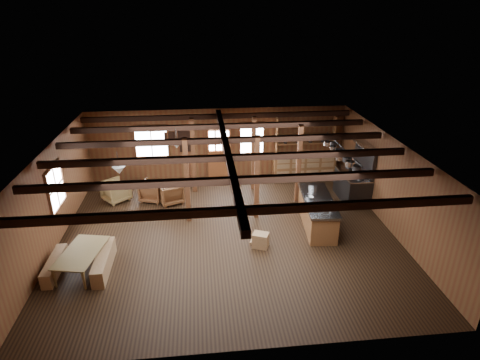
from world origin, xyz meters
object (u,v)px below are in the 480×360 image
(armchair_a, at_px, (170,193))
(armchair_c, at_px, (116,191))
(commercial_range, at_px, (354,182))
(dining_table, at_px, (84,261))
(kitchen_island, at_px, (317,212))
(armchair_b, at_px, (152,191))

(armchair_a, xyz_separation_m, armchair_c, (-1.93, 0.37, 0.01))
(commercial_range, distance_m, dining_table, 9.19)
(kitchen_island, xyz_separation_m, armchair_b, (-5.31, 2.36, -0.12))
(commercial_range, relative_size, dining_table, 1.29)
(kitchen_island, height_order, armchair_c, kitchen_island)
(dining_table, relative_size, armchair_b, 2.11)
(kitchen_island, relative_size, commercial_range, 1.22)
(kitchen_island, xyz_separation_m, armchair_a, (-4.66, 2.11, -0.12))
(commercial_range, xyz_separation_m, armchair_a, (-6.49, 0.39, -0.31))
(commercial_range, xyz_separation_m, armchair_b, (-7.14, 0.65, -0.32))
(kitchen_island, distance_m, dining_table, 6.91)
(armchair_a, distance_m, armchair_b, 0.69)
(dining_table, distance_m, armchair_b, 4.24)
(kitchen_island, bearing_deg, armchair_b, 161.32)
(dining_table, relative_size, armchair_c, 1.98)
(armchair_a, bearing_deg, kitchen_island, 134.83)
(armchair_c, bearing_deg, dining_table, 137.63)
(kitchen_island, bearing_deg, commercial_range, 48.46)
(kitchen_island, relative_size, dining_table, 1.57)
(armchair_a, relative_size, armchair_c, 0.96)
(kitchen_island, distance_m, armchair_c, 7.04)
(armchair_a, height_order, armchair_c, armchair_c)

